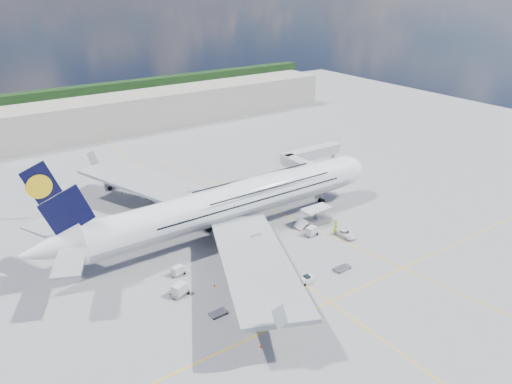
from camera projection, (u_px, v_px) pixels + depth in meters
ground at (259, 251)px, 97.17m from camera, size 300.00×300.00×0.00m
taxi_line_main at (259, 251)px, 97.16m from camera, size 0.25×220.00×0.01m
taxi_line_cross at (329, 302)px, 82.10m from camera, size 120.00×0.25×0.01m
taxi_line_diag at (285, 215)px, 112.04m from camera, size 14.16×99.06×0.01m
airliner at (232, 202)px, 102.11m from camera, size 77.26×79.15×23.71m
jet_bridge at (308, 159)px, 125.86m from camera, size 18.80×12.10×8.50m
cargo_loader at (315, 218)px, 107.68m from camera, size 8.53×3.20×3.67m
terminal at (95, 118)px, 166.32m from camera, size 180.00×16.00×12.00m
tree_line at (151, 87)px, 222.00m from camera, size 160.00×6.00×8.00m
dolly_row_a at (178, 271)px, 89.19m from camera, size 2.94×2.05×1.69m
dolly_row_b at (246, 272)px, 89.79m from camera, size 3.37×2.19×0.46m
dolly_row_c at (218, 313)px, 78.90m from camera, size 2.98×1.67×0.43m
dolly_back at (180, 290)px, 83.39m from camera, size 3.72×2.87×2.09m
dolly_nose_far at (342, 268)px, 90.99m from camera, size 3.23×1.73×0.47m
dolly_nose_near at (311, 231)px, 102.90m from camera, size 3.24×2.22×1.87m
baggage_tug at (307, 280)px, 86.89m from camera, size 2.47×1.21×1.52m
catering_truck_inner at (165, 197)px, 116.56m from camera, size 6.80×4.03×3.80m
catering_truck_outer at (117, 180)px, 126.04m from camera, size 7.15×3.41×4.12m
service_van at (345, 234)px, 102.45m from camera, size 2.40×5.04×1.39m
crew_nose at (316, 197)px, 118.96m from camera, size 0.73×0.54×1.84m
crew_loader at (335, 231)px, 103.05m from camera, size 0.97×1.02×1.66m
crew_wing at (254, 292)px, 83.14m from camera, size 0.80×1.21×1.91m
crew_van at (336, 224)px, 106.02m from camera, size 0.85×1.04×1.85m
crew_tug at (238, 264)px, 91.28m from camera, size 1.21×0.83×1.73m
cone_nose at (342, 184)px, 128.34m from camera, size 0.45×0.45×0.58m
cone_wing_left_inner at (190, 214)px, 111.71m from camera, size 0.46×0.46×0.58m
cone_wing_left_outer at (121, 193)px, 122.76m from camera, size 0.40×0.40×0.51m
cone_wing_right_inner at (214, 285)px, 86.14m from camera, size 0.41×0.41×0.52m
cone_wing_right_outer at (261, 346)px, 71.97m from camera, size 0.45×0.45×0.57m
cone_tail at (74, 272)px, 89.79m from camera, size 0.45×0.45×0.57m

